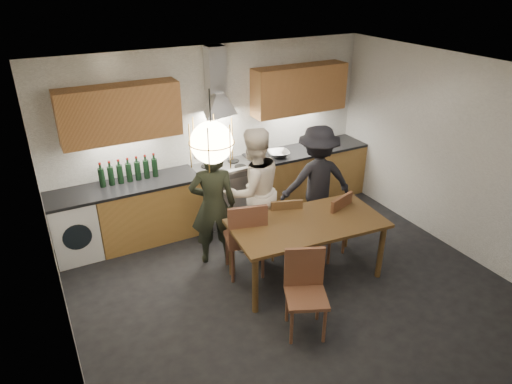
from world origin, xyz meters
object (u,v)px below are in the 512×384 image
chair_back_left (246,235)px  wine_bottles (129,170)px  person_right (317,181)px  stock_pot (320,142)px  dining_table (307,228)px  person_left (213,206)px  person_mid (253,191)px  chair_front (305,286)px  mixing_bowl (279,154)px

chair_back_left → wine_bottles: wine_bottles is taller
chair_back_left → person_right: 1.52m
stock_pot → dining_table: bearing=-128.4°
stock_pot → person_right: bearing=-126.7°
dining_table → person_left: bearing=140.2°
dining_table → person_mid: (-0.27, 0.91, 0.18)m
person_left → dining_table: bearing=153.8°
chair_front → person_right: person_right is taller
chair_front → person_mid: person_mid is taller
dining_table → chair_back_left: bearing=157.3°
person_mid → wine_bottles: bearing=-41.2°
person_right → wine_bottles: 2.63m
chair_back_left → person_right: (1.41, 0.54, 0.21)m
chair_back_left → person_left: size_ratio=0.64×
person_right → dining_table: bearing=63.0°
person_right → chair_back_left: bearing=34.0°
dining_table → chair_front: (-0.52, -0.76, -0.16)m
mixing_bowl → stock_pot: (0.85, 0.10, 0.02)m
dining_table → stock_pot: (1.47, 1.86, 0.27)m
chair_front → stock_pot: 3.32m
chair_back_left → person_mid: bearing=-110.9°
person_left → mixing_bowl: (1.49, 0.90, 0.12)m
stock_pot → wine_bottles: wine_bottles is taller
dining_table → mixing_bowl: bearing=75.5°
chair_back_left → wine_bottles: 1.92m
chair_back_left → mixing_bowl: 1.94m
dining_table → person_left: person_left is taller
chair_back_left → dining_table: bearing=166.6°
dining_table → person_right: 1.16m
chair_back_left → stock_pot: size_ratio=5.74×
person_mid → chair_front: bearing=76.5°
person_right → wine_bottles: bearing=-10.2°
chair_back_left → stock_pot: (2.14, 1.51, 0.36)m
person_left → stock_pot: 2.55m
dining_table → chair_back_left: (-0.66, 0.35, -0.09)m
person_right → stock_pot: (0.73, 0.98, 0.15)m
dining_table → mixing_bowl: 1.89m
chair_front → person_mid: (0.25, 1.66, 0.34)m
mixing_bowl → wine_bottles: wine_bottles is taller
chair_back_left → chair_front: chair_back_left is taller
chair_front → stock_pot: bearing=76.2°
wine_bottles → dining_table: bearing=-49.2°
mixing_bowl → stock_pot: bearing=6.4°
person_left → chair_back_left: bearing=130.3°
chair_back_left → mixing_bowl: (1.29, 1.42, 0.34)m
person_right → stock_pot: 1.23m
person_left → wine_bottles: person_left is taller
mixing_bowl → person_mid: bearing=-136.1°
person_mid → chair_back_left: bearing=49.9°
person_right → stock_pot: bearing=-113.5°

